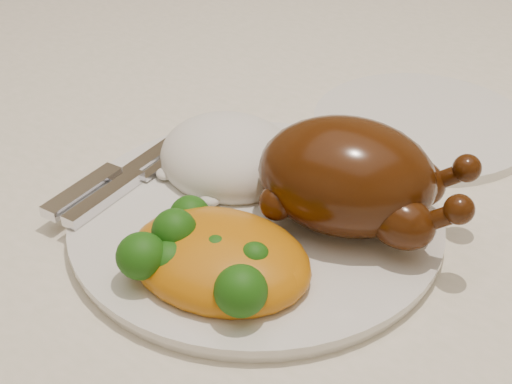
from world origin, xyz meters
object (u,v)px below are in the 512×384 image
Objects in this scene: dining_table at (266,169)px; roast_chicken at (351,177)px; side_plate at (422,124)px; dinner_plate at (256,219)px.

roast_chicken reaches higher than dining_table.
side_plate is at bearing 80.78° from roast_chicken.
dinner_plate is (0.14, -0.20, 0.11)m from dining_table.
side_plate is (0.17, 0.03, 0.11)m from dining_table.
roast_chicken is at bearing -38.29° from dining_table.
roast_chicken is at bearing 30.15° from dinner_plate.
dinner_plate is 1.37× the size of side_plate.
roast_chicken is (0.03, -0.19, 0.05)m from side_plate.
dinner_plate is at bearing -54.13° from dining_table.
dinner_plate reaches higher than dining_table.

